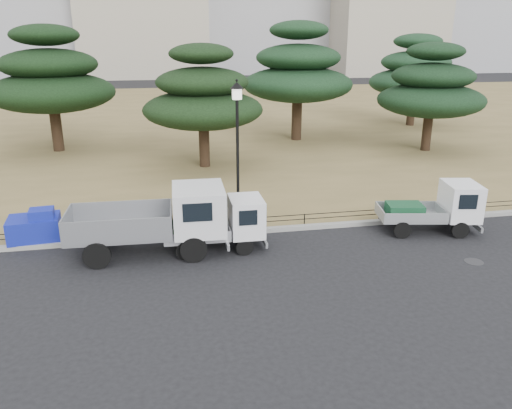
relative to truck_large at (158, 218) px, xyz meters
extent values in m
plane|color=black|center=(3.38, -1.47, -1.23)|extent=(220.00, 220.00, 0.00)
cube|color=olive|center=(3.38, 29.13, -1.15)|extent=(120.00, 56.00, 0.15)
cube|color=gray|center=(3.38, 1.13, -1.15)|extent=(120.00, 0.25, 0.16)
cylinder|color=black|center=(1.07, -0.97, -0.80)|extent=(0.86, 0.20, 0.86)
cylinder|color=black|center=(1.13, 0.91, -0.80)|extent=(0.86, 0.20, 0.86)
cylinder|color=black|center=(-1.90, -0.89, -0.80)|extent=(0.86, 0.20, 0.86)
cylinder|color=black|center=(-1.84, 1.00, -0.80)|extent=(0.86, 0.20, 0.86)
cube|color=#2D2D30|center=(-0.34, 0.01, -0.57)|extent=(4.83, 1.16, 0.15)
cube|color=gray|center=(-1.20, 0.04, -0.07)|extent=(3.39, 1.98, 0.84)
cube|color=silver|center=(1.35, -0.04, 0.24)|extent=(1.73, 2.09, 1.47)
cylinder|color=black|center=(2.75, -0.74, -0.93)|extent=(0.59, 0.16, 0.59)
cylinder|color=black|center=(2.76, 0.55, -0.93)|extent=(0.59, 0.16, 0.59)
cylinder|color=black|center=(0.80, -0.72, -0.93)|extent=(0.59, 0.16, 0.59)
cylinder|color=black|center=(0.81, 0.56, -0.93)|extent=(0.59, 0.16, 0.59)
cube|color=#2D2D30|center=(1.81, -0.09, -0.80)|extent=(3.16, 0.75, 0.14)
cube|color=#B2B3B9|center=(1.24, -0.08, -0.53)|extent=(2.18, 1.34, 0.39)
cube|color=white|center=(2.92, -0.10, -0.10)|extent=(1.11, 1.45, 1.26)
cube|color=#1B6020|center=(1.02, -0.08, -0.44)|extent=(1.20, 0.88, 0.43)
cylinder|color=black|center=(10.56, -0.74, -0.92)|extent=(0.64, 0.28, 0.62)
cylinder|color=black|center=(10.81, 0.60, -0.92)|extent=(0.64, 0.28, 0.62)
cylinder|color=black|center=(8.52, -0.37, -0.92)|extent=(0.64, 0.28, 0.62)
cylinder|color=black|center=(8.77, 0.98, -0.92)|extent=(0.64, 0.28, 0.62)
cube|color=#2D2D30|center=(9.70, 0.11, -0.77)|extent=(3.42, 1.36, 0.14)
cube|color=#9C9FA2|center=(9.10, 0.22, -0.49)|extent=(2.52, 1.80, 0.41)
cube|color=white|center=(10.85, -0.10, -0.04)|extent=(1.42, 1.71, 1.31)
cube|color=#15492A|center=(8.88, 0.26, -0.39)|extent=(1.41, 1.13, 0.45)
cylinder|color=black|center=(2.89, 1.43, -1.00)|extent=(0.40, 0.40, 0.14)
cylinder|color=black|center=(2.89, 1.43, 1.33)|extent=(0.11, 0.11, 4.53)
cylinder|color=white|center=(2.89, 1.43, 3.78)|extent=(0.36, 0.36, 0.36)
cone|color=black|center=(2.89, 1.43, 4.07)|extent=(0.47, 0.47, 0.23)
cylinder|color=black|center=(3.38, 1.28, -0.88)|extent=(38.00, 0.03, 0.03)
cylinder|color=black|center=(3.38, 1.28, -0.70)|extent=(38.00, 0.03, 0.03)
cylinder|color=black|center=(3.38, 1.28, -0.88)|extent=(0.04, 0.04, 0.40)
cube|color=#1624B0|center=(-4.24, 1.68, -0.68)|extent=(1.80, 1.40, 0.79)
cube|color=#1624B0|center=(-3.90, 1.51, -0.12)|extent=(0.85, 0.75, 0.34)
cylinder|color=#2D2D30|center=(9.88, -2.67, -1.22)|extent=(0.60, 0.60, 0.01)
cylinder|color=black|center=(-6.01, 16.65, 0.38)|extent=(0.65, 0.65, 2.91)
ellipsoid|color=black|center=(-6.01, 16.65, 2.49)|extent=(7.46, 7.46, 2.39)
ellipsoid|color=black|center=(-6.01, 16.65, 4.12)|extent=(5.70, 5.70, 1.82)
ellipsoid|color=black|center=(-6.01, 16.65, 5.76)|extent=(3.93, 3.93, 1.26)
cylinder|color=black|center=(2.54, 10.94, 0.18)|extent=(0.57, 0.57, 2.51)
ellipsoid|color=black|center=(2.54, 10.94, 2.00)|extent=(6.34, 6.34, 2.03)
ellipsoid|color=black|center=(2.54, 10.94, 3.42)|extent=(4.84, 4.84, 1.55)
ellipsoid|color=black|center=(2.54, 10.94, 4.83)|extent=(3.34, 3.34, 1.07)
cylinder|color=black|center=(9.44, 17.31, 0.45)|extent=(0.68, 0.68, 3.04)
ellipsoid|color=black|center=(9.44, 17.31, 2.65)|extent=(7.32, 7.32, 2.34)
ellipsoid|color=black|center=(9.44, 17.31, 4.36)|extent=(5.59, 5.59, 1.79)
ellipsoid|color=black|center=(9.44, 17.31, 6.07)|extent=(3.86, 3.86, 1.23)
cylinder|color=black|center=(16.44, 12.44, 0.18)|extent=(0.57, 0.57, 2.52)
ellipsoid|color=black|center=(16.44, 12.44, 2.01)|extent=(6.40, 6.40, 2.05)
ellipsoid|color=black|center=(16.44, 12.44, 3.43)|extent=(4.88, 4.88, 1.56)
ellipsoid|color=black|center=(16.44, 12.44, 4.85)|extent=(3.37, 3.37, 1.08)
cylinder|color=black|center=(20.00, 21.35, 0.29)|extent=(0.61, 0.61, 2.73)
ellipsoid|color=#16321D|center=(20.00, 21.35, 2.27)|extent=(6.98, 6.98, 2.23)
ellipsoid|color=#16321D|center=(20.00, 21.35, 3.81)|extent=(5.33, 5.33, 1.71)
ellipsoid|color=#16321D|center=(20.00, 21.35, 5.35)|extent=(3.68, 3.68, 1.18)
camera|label=1|loc=(0.27, -15.64, 5.59)|focal=35.00mm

